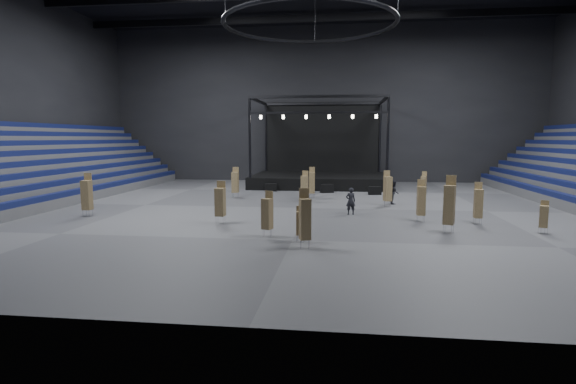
# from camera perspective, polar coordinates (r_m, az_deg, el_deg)

# --- Properties ---
(floor) EXTENTS (50.00, 50.00, 0.00)m
(floor) POSITION_cam_1_polar(r_m,az_deg,el_deg) (32.83, 2.62, -2.04)
(floor) COLOR #4F4E51
(floor) RESTS_ON ground
(wall_back) EXTENTS (50.00, 0.20, 18.00)m
(wall_back) POSITION_cam_1_polar(r_m,az_deg,el_deg) (53.55, 4.42, 11.04)
(wall_back) COLOR black
(wall_back) RESTS_ON ground
(bleachers_left) EXTENTS (7.20, 40.00, 6.40)m
(bleachers_left) POSITION_cam_1_polar(r_m,az_deg,el_deg) (41.25, -31.04, 1.22)
(bleachers_left) COLOR #535355
(bleachers_left) RESTS_ON floor
(stage) EXTENTS (14.00, 10.00, 9.20)m
(stage) POSITION_cam_1_polar(r_m,az_deg,el_deg) (48.78, 4.09, 2.58)
(stage) COLOR black
(stage) RESTS_ON floor
(truss_ring) EXTENTS (12.30, 12.30, 5.15)m
(truss_ring) POSITION_cam_1_polar(r_m,az_deg,el_deg) (33.39, 2.75, 20.58)
(truss_ring) COLOR black
(truss_ring) RESTS_ON ceiling
(flight_case_left) EXTENTS (1.20, 0.78, 0.73)m
(flight_case_left) POSITION_cam_1_polar(r_m,az_deg,el_deg) (43.09, -2.21, 0.58)
(flight_case_left) COLOR black
(flight_case_left) RESTS_ON floor
(flight_case_mid) EXTENTS (1.32, 1.01, 0.79)m
(flight_case_mid) POSITION_cam_1_polar(r_m,az_deg,el_deg) (42.10, 4.95, 0.45)
(flight_case_mid) COLOR black
(flight_case_mid) RESTS_ON floor
(flight_case_right) EXTENTS (1.19, 0.75, 0.74)m
(flight_case_right) POSITION_cam_1_polar(r_m,az_deg,el_deg) (41.22, 10.96, 0.18)
(flight_case_right) COLOR black
(flight_case_right) RESTS_ON floor
(chair_stack_0) EXTENTS (0.60, 0.60, 2.47)m
(chair_stack_0) POSITION_cam_1_polar(r_m,az_deg,el_deg) (36.20, 2.11, 0.84)
(chair_stack_0) COLOR silver
(chair_stack_0) RESTS_ON floor
(chair_stack_1) EXTENTS (0.61, 0.61, 2.37)m
(chair_stack_1) POSITION_cam_1_polar(r_m,az_deg,el_deg) (23.23, -2.64, -2.68)
(chair_stack_1) COLOR silver
(chair_stack_1) RESTS_ON floor
(chair_stack_2) EXTENTS (0.55, 0.55, 2.84)m
(chair_stack_2) POSITION_cam_1_polar(r_m,az_deg,el_deg) (31.85, -24.17, -0.27)
(chair_stack_2) COLOR silver
(chair_stack_2) RESTS_ON floor
(chair_stack_3) EXTENTS (0.62, 0.62, 2.78)m
(chair_stack_3) POSITION_cam_1_polar(r_m,az_deg,el_deg) (20.75, 2.16, -3.33)
(chair_stack_3) COLOR silver
(chair_stack_3) RESTS_ON floor
(chair_stack_4) EXTENTS (0.55, 0.55, 2.35)m
(chair_stack_4) POSITION_cam_1_polar(r_m,az_deg,el_deg) (38.64, 16.83, 0.80)
(chair_stack_4) COLOR silver
(chair_stack_4) RESTS_ON floor
(chair_stack_5) EXTENTS (0.51, 0.51, 2.65)m
(chair_stack_5) POSITION_cam_1_polar(r_m,az_deg,el_deg) (38.17, 3.06, 1.25)
(chair_stack_5) COLOR silver
(chair_stack_5) RESTS_ON floor
(chair_stack_6) EXTENTS (0.71, 0.71, 3.10)m
(chair_stack_6) POSITION_cam_1_polar(r_m,az_deg,el_deg) (25.61, 19.81, -1.43)
(chair_stack_6) COLOR silver
(chair_stack_6) RESTS_ON floor
(chair_stack_7) EXTENTS (0.48, 0.48, 2.50)m
(chair_stack_7) POSITION_cam_1_polar(r_m,az_deg,el_deg) (28.77, 23.01, -1.28)
(chair_stack_7) COLOR silver
(chair_stack_7) RESTS_ON floor
(chair_stack_8) EXTENTS (0.58, 0.58, 2.54)m
(chair_stack_8) POSITION_cam_1_polar(r_m,az_deg,el_deg) (27.05, -8.60, -1.17)
(chair_stack_8) COLOR silver
(chair_stack_8) RESTS_ON floor
(chair_stack_9) EXTENTS (0.56, 0.56, 1.79)m
(chair_stack_9) POSITION_cam_1_polar(r_m,az_deg,el_deg) (27.48, 29.73, -2.66)
(chair_stack_9) COLOR silver
(chair_stack_9) RESTS_ON floor
(chair_stack_10) EXTENTS (0.46, 0.46, 1.78)m
(chair_stack_10) POSITION_cam_1_polar(r_m,az_deg,el_deg) (22.09, 1.58, -3.90)
(chair_stack_10) COLOR silver
(chair_stack_10) RESTS_ON floor
(chair_stack_11) EXTENTS (0.66, 0.66, 2.69)m
(chair_stack_11) POSITION_cam_1_polar(r_m,az_deg,el_deg) (34.12, 12.54, 0.48)
(chair_stack_11) COLOR silver
(chair_stack_11) RESTS_ON floor
(chair_stack_12) EXTENTS (0.54, 0.54, 2.62)m
(chair_stack_12) POSITION_cam_1_polar(r_m,az_deg,el_deg) (38.61, -6.72, 1.30)
(chair_stack_12) COLOR silver
(chair_stack_12) RESTS_ON floor
(chair_stack_13) EXTENTS (0.48, 0.48, 2.59)m
(chair_stack_13) POSITION_cam_1_polar(r_m,az_deg,el_deg) (28.47, 16.55, -1.00)
(chair_stack_13) COLOR silver
(chair_stack_13) RESTS_ON floor
(man_center) EXTENTS (0.74, 0.57, 1.80)m
(man_center) POSITION_cam_1_polar(r_m,az_deg,el_deg) (30.23, 7.96, -1.15)
(man_center) COLOR black
(man_center) RESTS_ON floor
(crew_member) EXTENTS (0.75, 0.94, 1.83)m
(crew_member) POSITION_cam_1_polar(r_m,az_deg,el_deg) (35.64, 13.28, -0.03)
(crew_member) COLOR black
(crew_member) RESTS_ON floor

